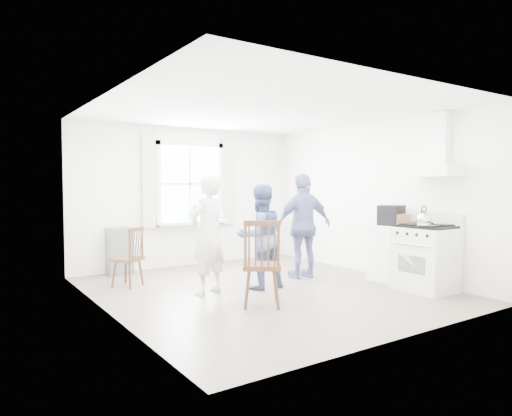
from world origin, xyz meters
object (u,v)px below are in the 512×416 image
(person_left, at_px, (208,234))
(windsor_chair_a, at_px, (133,250))
(windsor_chair_b, at_px, (262,254))
(person_mid, at_px, (260,237))
(stereo_stack, at_px, (391,215))
(person_right, at_px, (304,226))
(low_cabinet, at_px, (390,253))
(gas_stove, at_px, (426,257))

(person_left, bearing_deg, windsor_chair_a, -73.79)
(windsor_chair_b, height_order, person_mid, person_mid)
(stereo_stack, xyz_separation_m, person_right, (-0.90, 1.05, -0.19))
(stereo_stack, height_order, windsor_chair_a, stereo_stack)
(low_cabinet, distance_m, person_left, 2.94)
(windsor_chair_b, xyz_separation_m, person_right, (1.63, 1.15, 0.18))
(windsor_chair_a, bearing_deg, gas_stove, -37.11)
(stereo_stack, distance_m, person_mid, 2.12)
(gas_stove, distance_m, windsor_chair_b, 2.57)
(person_left, height_order, person_mid, person_left)
(gas_stove, height_order, windsor_chair_b, gas_stove)
(low_cabinet, bearing_deg, gas_stove, -95.68)
(low_cabinet, relative_size, windsor_chair_b, 0.81)
(gas_stove, relative_size, person_right, 0.65)
(low_cabinet, xyz_separation_m, person_right, (-0.95, 1.00, 0.41))
(low_cabinet, relative_size, person_left, 0.53)
(gas_stove, distance_m, person_right, 1.95)
(person_left, relative_size, person_mid, 1.10)
(windsor_chair_b, bearing_deg, stereo_stack, 2.29)
(gas_stove, xyz_separation_m, windsor_chair_b, (-2.51, 0.56, 0.19))
(person_mid, bearing_deg, windsor_chair_b, 59.98)
(low_cabinet, distance_m, windsor_chair_b, 2.59)
(windsor_chair_b, xyz_separation_m, person_mid, (0.60, 0.91, 0.09))
(person_left, distance_m, person_right, 1.83)
(windsor_chair_a, height_order, windsor_chair_b, windsor_chair_b)
(person_left, bearing_deg, stereo_stack, 140.75)
(windsor_chair_a, height_order, person_right, person_right)
(gas_stove, xyz_separation_m, stereo_stack, (0.03, 0.66, 0.57))
(low_cabinet, height_order, stereo_stack, stereo_stack)
(windsor_chair_b, height_order, person_left, person_left)
(person_left, bearing_deg, person_mid, 150.10)
(stereo_stack, relative_size, person_left, 0.25)
(person_right, bearing_deg, person_mid, 21.05)
(windsor_chair_a, relative_size, person_right, 0.53)
(stereo_stack, bearing_deg, low_cabinet, 44.44)
(windsor_chair_a, distance_m, person_right, 2.74)
(person_left, bearing_deg, person_right, 163.00)
(stereo_stack, bearing_deg, windsor_chair_a, 150.68)
(person_right, bearing_deg, windsor_chair_b, 43.24)
(low_cabinet, bearing_deg, windsor_chair_b, -176.78)
(gas_stove, height_order, low_cabinet, gas_stove)
(low_cabinet, height_order, windsor_chair_a, windsor_chair_a)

